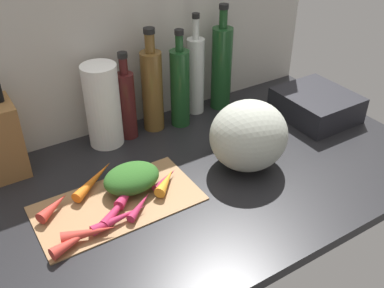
# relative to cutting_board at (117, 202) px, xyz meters

# --- Properties ---
(ground_plane) EXTENTS (1.70, 0.80, 0.03)m
(ground_plane) POSITION_rel_cutting_board_xyz_m (0.09, -0.00, -0.02)
(ground_plane) COLOR black
(wall_back) EXTENTS (1.70, 0.03, 0.60)m
(wall_back) POSITION_rel_cutting_board_xyz_m (0.09, 0.38, 0.30)
(wall_back) COLOR #BCB7AD
(wall_back) RESTS_ON ground_plane
(cutting_board) EXTENTS (0.43, 0.23, 0.01)m
(cutting_board) POSITION_rel_cutting_board_xyz_m (0.00, 0.00, 0.00)
(cutting_board) COLOR #997047
(cutting_board) RESTS_ON ground_plane
(carrot_0) EXTENTS (0.13, 0.12, 0.03)m
(carrot_0) POSITION_rel_cutting_board_xyz_m (0.04, 0.01, 0.02)
(carrot_0) COLOR #B2264C
(carrot_0) RESTS_ON cutting_board
(carrot_1) EXTENTS (0.10, 0.09, 0.03)m
(carrot_1) POSITION_rel_cutting_board_xyz_m (0.14, -0.02, 0.02)
(carrot_1) COLOR orange
(carrot_1) RESTS_ON cutting_board
(carrot_2) EXTENTS (0.13, 0.06, 0.03)m
(carrot_2) POSITION_rel_cutting_board_xyz_m (-0.11, -0.09, 0.02)
(carrot_2) COLOR red
(carrot_2) RESTS_ON cutting_board
(carrot_3) EXTENTS (0.12, 0.06, 0.03)m
(carrot_3) POSITION_rel_cutting_board_xyz_m (-0.15, -0.10, 0.02)
(carrot_3) COLOR red
(carrot_3) RESTS_ON cutting_board
(carrot_4) EXTENTS (0.16, 0.04, 0.03)m
(carrot_4) POSITION_rel_cutting_board_xyz_m (-0.02, -0.08, 0.02)
(carrot_4) COLOR #B2264C
(carrot_4) RESTS_ON cutting_board
(carrot_5) EXTENTS (0.16, 0.13, 0.03)m
(carrot_5) POSITION_rel_cutting_board_xyz_m (0.00, -0.03, 0.02)
(carrot_5) COLOR #B2264C
(carrot_5) RESTS_ON cutting_board
(carrot_6) EXTENTS (0.10, 0.08, 0.03)m
(carrot_6) POSITION_rel_cutting_board_xyz_m (-0.15, 0.05, 0.02)
(carrot_6) COLOR red
(carrot_6) RESTS_ON cutting_board
(carrot_7) EXTENTS (0.16, 0.13, 0.03)m
(carrot_7) POSITION_rel_cutting_board_xyz_m (-0.02, 0.10, 0.02)
(carrot_7) COLOR orange
(carrot_7) RESTS_ON cutting_board
(carrot_8) EXTENTS (0.10, 0.07, 0.02)m
(carrot_8) POSITION_rel_cutting_board_xyz_m (0.15, 0.00, 0.01)
(carrot_8) COLOR #B2264C
(carrot_8) RESTS_ON cutting_board
(carrot_9) EXTENTS (0.10, 0.08, 0.02)m
(carrot_9) POSITION_rel_cutting_board_xyz_m (0.04, -0.06, 0.02)
(carrot_9) COLOR #B2264C
(carrot_9) RESTS_ON cutting_board
(carrot_greens_pile) EXTENTS (0.16, 0.12, 0.07)m
(carrot_greens_pile) POSITION_rel_cutting_board_xyz_m (0.06, 0.03, 0.04)
(carrot_greens_pile) COLOR #2D6023
(carrot_greens_pile) RESTS_ON cutting_board
(winter_squash) EXTENTS (0.23, 0.22, 0.21)m
(winter_squash) POSITION_rel_cutting_board_xyz_m (0.40, -0.04, 0.10)
(winter_squash) COLOR #B2B7A8
(winter_squash) RESTS_ON ground_plane
(paper_towel_roll) EXTENTS (0.11, 0.11, 0.27)m
(paper_towel_roll) POSITION_rel_cutting_board_xyz_m (0.10, 0.29, 0.13)
(paper_towel_roll) COLOR white
(paper_towel_roll) RESTS_ON ground_plane
(bottle_0) EXTENTS (0.06, 0.06, 0.29)m
(bottle_0) POSITION_rel_cutting_board_xyz_m (0.17, 0.29, 0.12)
(bottle_0) COLOR #471919
(bottle_0) RESTS_ON ground_plane
(bottle_1) EXTENTS (0.07, 0.07, 0.34)m
(bottle_1) POSITION_rel_cutting_board_xyz_m (0.27, 0.29, 0.14)
(bottle_1) COLOR brown
(bottle_1) RESTS_ON ground_plane
(bottle_2) EXTENTS (0.06, 0.06, 0.33)m
(bottle_2) POSITION_rel_cutting_board_xyz_m (0.36, 0.27, 0.13)
(bottle_2) COLOR #19421E
(bottle_2) RESTS_ON ground_plane
(bottle_3) EXTENTS (0.06, 0.06, 0.35)m
(bottle_3) POSITION_rel_cutting_board_xyz_m (0.45, 0.32, 0.14)
(bottle_3) COLOR silver
(bottle_3) RESTS_ON ground_plane
(bottle_4) EXTENTS (0.07, 0.07, 0.37)m
(bottle_4) POSITION_rel_cutting_board_xyz_m (0.54, 0.30, 0.15)
(bottle_4) COLOR #19421E
(bottle_4) RESTS_ON ground_plane
(dish_rack) EXTENTS (0.23, 0.25, 0.09)m
(dish_rack) POSITION_rel_cutting_board_xyz_m (0.78, 0.06, 0.04)
(dish_rack) COLOR black
(dish_rack) RESTS_ON ground_plane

